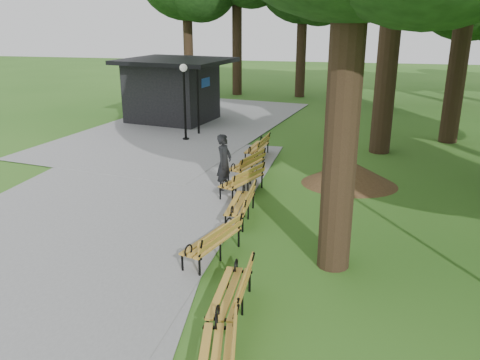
% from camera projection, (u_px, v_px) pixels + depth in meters
% --- Properties ---
extents(ground, '(100.00, 100.00, 0.00)m').
position_uv_depth(ground, '(209.00, 278.00, 10.26)').
color(ground, '#2D601B').
rests_on(ground, ground).
extents(path, '(12.00, 38.00, 0.06)m').
position_uv_depth(path, '(99.00, 209.00, 13.80)').
color(path, gray).
rests_on(path, ground).
extents(person, '(0.56, 0.73, 1.78)m').
position_uv_depth(person, '(224.00, 163.00, 15.14)').
color(person, black).
rests_on(person, ground).
extents(kiosk, '(5.78, 5.26, 3.14)m').
position_uv_depth(kiosk, '(172.00, 90.00, 24.88)').
color(kiosk, black).
rests_on(kiosk, ground).
extents(lamp_post, '(0.32, 0.32, 3.27)m').
position_uv_depth(lamp_post, '(184.00, 86.00, 20.73)').
color(lamp_post, black).
rests_on(lamp_post, ground).
extents(dirt_mound, '(2.57, 2.57, 0.79)m').
position_uv_depth(dirt_mound, '(350.00, 173.00, 15.81)').
color(dirt_mound, '#47301C').
rests_on(dirt_mound, ground).
extents(bench_2, '(0.68, 1.91, 0.88)m').
position_uv_depth(bench_2, '(230.00, 293.00, 8.91)').
color(bench_2, '#BB862B').
rests_on(bench_2, ground).
extents(bench_3, '(1.20, 2.00, 0.88)m').
position_uv_depth(bench_3, '(212.00, 241.00, 10.95)').
color(bench_3, '#BB862B').
rests_on(bench_3, ground).
extents(bench_4, '(0.67, 1.91, 0.88)m').
position_uv_depth(bench_4, '(240.00, 203.00, 13.12)').
color(bench_4, '#BB862B').
rests_on(bench_4, ground).
extents(bench_5, '(1.30, 2.00, 0.88)m').
position_uv_depth(bench_5, '(242.00, 180.00, 14.94)').
color(bench_5, '#BB862B').
rests_on(bench_5, ground).
extents(bench_6, '(1.17, 2.00, 0.88)m').
position_uv_depth(bench_6, '(246.00, 164.00, 16.52)').
color(bench_6, '#BB862B').
rests_on(bench_6, ground).
extents(bench_7, '(0.81, 1.95, 0.88)m').
position_uv_depth(bench_7, '(257.00, 148.00, 18.61)').
color(bench_7, '#BB862B').
rests_on(bench_7, ground).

